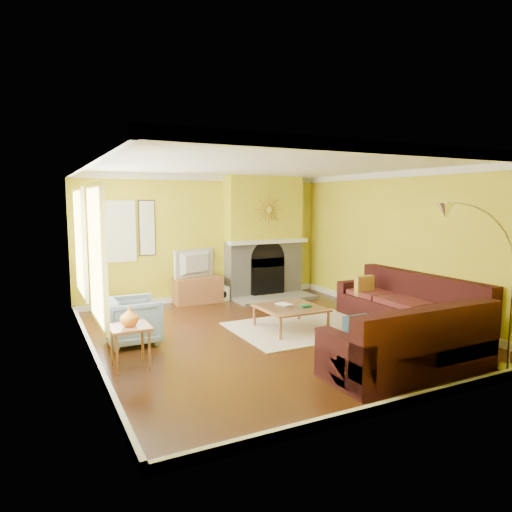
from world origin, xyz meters
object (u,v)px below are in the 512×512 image
media_console (198,290)px  side_table (130,347)px  coffee_table (290,318)px  armchair (133,321)px  sectional_sofa (370,312)px  arc_lamp (482,293)px

media_console → side_table: bearing=-122.6°
coffee_table → armchair: (-2.52, 0.40, 0.16)m
sectional_sofa → coffee_table: 1.35m
sectional_sofa → arc_lamp: bearing=-85.8°
armchair → arc_lamp: (3.42, -3.28, 0.71)m
side_table → sectional_sofa: bearing=-8.1°
sectional_sofa → armchair: sectional_sofa is taller
sectional_sofa → coffee_table: bearing=125.5°
armchair → side_table: 1.01m
coffee_table → media_console: size_ratio=1.00×
arc_lamp → armchair: bearing=136.2°
sectional_sofa → side_table: bearing=171.9°
coffee_table → arc_lamp: 3.14m
arc_lamp → coffee_table: bearing=107.4°
sectional_sofa → side_table: (-3.52, 0.50, -0.17)m
side_table → media_console: bearing=57.4°
sectional_sofa → side_table: 3.56m
media_console → coffee_table: bearing=-74.9°
arc_lamp → side_table: bearing=147.8°
side_table → arc_lamp: size_ratio=0.26×
media_console → side_table: (-2.05, -3.20, 0.00)m
coffee_table → armchair: bearing=171.0°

